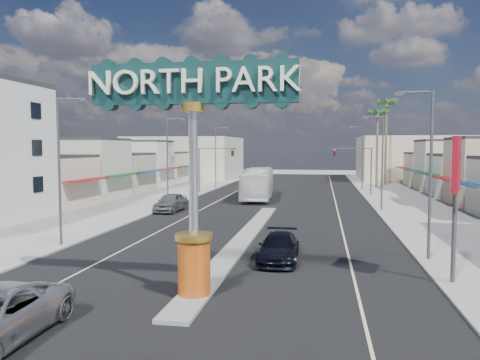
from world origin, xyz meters
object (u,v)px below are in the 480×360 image
at_px(streetlight_l_mid, 169,157).
at_px(streetlight_l_far, 217,154).
at_px(gateway_sign, 193,150).
at_px(city_bus, 258,184).
at_px(streetlight_r_near, 428,166).
at_px(palm_right_mid, 378,116).
at_px(bank_pylon_sign, 456,172).
at_px(streetlight_l_near, 62,163).
at_px(streetlight_r_mid, 381,158).
at_px(palm_left_far, 196,109).
at_px(car_parked_left, 171,202).
at_px(traffic_signal_left, 212,161).
at_px(streetlight_r_far, 361,154).
at_px(palm_right_far, 387,107).
at_px(suv_right, 279,248).
at_px(traffic_signal_right, 356,161).

relative_size(streetlight_l_mid, streetlight_l_far, 1.00).
xyz_separation_m(gateway_sign, city_bus, (-2.40, 36.29, -4.13)).
height_order(streetlight_l_far, streetlight_r_near, same).
bearing_deg(palm_right_mid, bank_pylon_sign, -92.62).
distance_m(palm_right_mid, bank_pylon_sign, 50.66).
distance_m(streetlight_l_near, streetlight_r_mid, 28.90).
xyz_separation_m(palm_left_far, car_parked_left, (4.00, -23.89, -10.62)).
relative_size(traffic_signal_left, streetlight_r_far, 0.67).
xyz_separation_m(traffic_signal_left, streetlight_r_far, (19.62, 8.01, 0.79)).
distance_m(streetlight_r_mid, city_bus, 15.61).
distance_m(streetlight_l_mid, palm_right_far, 41.53).
distance_m(palm_right_mid, city_bus, 25.08).
relative_size(streetlight_r_near, bank_pylon_sign, 1.41).
bearing_deg(bank_pylon_sign, traffic_signal_left, 135.71).
height_order(streetlight_l_near, suv_right, streetlight_l_near).
bearing_deg(city_bus, car_parked_left, -122.03).
bearing_deg(city_bus, streetlight_l_far, 116.82).
bearing_deg(car_parked_left, bank_pylon_sign, -44.45).
distance_m(streetlight_l_far, city_bus, 16.24).
bearing_deg(city_bus, palm_right_far, 50.23).
relative_size(palm_right_mid, palm_right_far, 0.86).
xyz_separation_m(streetlight_r_near, city_bus, (-12.83, 28.27, -3.27)).
relative_size(streetlight_l_mid, car_parked_left, 1.75).
height_order(traffic_signal_right, palm_right_mid, palm_right_mid).
relative_size(palm_right_far, bank_pylon_sign, 2.21).
xyz_separation_m(car_parked_left, city_bus, (6.60, 12.16, 0.92)).
bearing_deg(traffic_signal_left, bank_pylon_sign, -62.55).
distance_m(streetlight_l_far, bank_pylon_sign, 50.88).
distance_m(gateway_sign, streetlight_r_far, 51.10).
bearing_deg(palm_left_far, bank_pylon_sign, -61.84).
xyz_separation_m(streetlight_l_far, streetlight_r_mid, (20.87, -22.00, 0.00)).
distance_m(traffic_signal_right, streetlight_r_near, 34.03).
distance_m(palm_right_mid, palm_right_far, 6.57).
height_order(gateway_sign, streetlight_l_far, gateway_sign).
xyz_separation_m(streetlight_l_mid, streetlight_r_near, (20.87, -20.00, 0.00)).
bearing_deg(palm_right_mid, streetlight_r_near, -93.19).
height_order(streetlight_r_far, palm_right_mid, palm_right_mid).
height_order(streetlight_r_near, palm_left_far, palm_left_far).
relative_size(traffic_signal_left, streetlight_r_near, 0.67).
relative_size(streetlight_l_far, palm_right_far, 0.64).
xyz_separation_m(traffic_signal_right, streetlight_l_far, (-19.62, 8.01, 0.79)).
bearing_deg(streetlight_r_mid, streetlight_r_near, -90.00).
height_order(palm_left_far, palm_right_mid, palm_left_far).
bearing_deg(streetlight_l_near, streetlight_l_far, 90.00).
distance_m(streetlight_r_near, car_parked_left, 25.59).
bearing_deg(gateway_sign, traffic_signal_left, 102.33).
bearing_deg(suv_right, streetlight_r_near, 9.31).
height_order(streetlight_r_far, palm_left_far, palm_left_far).
bearing_deg(palm_left_far, traffic_signal_left, -57.57).
bearing_deg(palm_left_far, streetlight_r_mid, -40.48).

